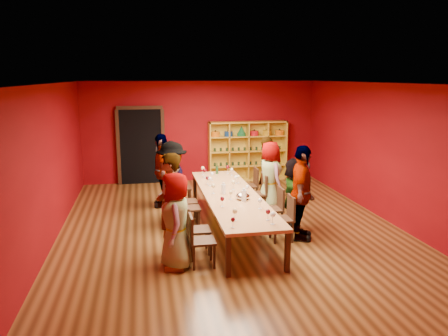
{
  "coord_description": "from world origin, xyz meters",
  "views": [
    {
      "loc": [
        -1.76,
        -8.51,
        3.14
      ],
      "look_at": [
        -0.0,
        0.76,
        1.15
      ],
      "focal_mm": 35.0,
      "sensor_mm": 36.0,
      "label": 1
    }
  ],
  "objects_px": {
    "chair_person_right_4": "(252,183)",
    "shelving_unit": "(247,148)",
    "spittoon_bowl": "(243,196)",
    "tasting_table": "(231,197)",
    "person_right_2": "(294,193)",
    "person_right_4": "(267,170)",
    "person_left_0": "(176,221)",
    "person_left_3": "(172,182)",
    "person_right_1": "(301,193)",
    "wine_bottle": "(217,170)",
    "chair_person_left_4": "(179,186)",
    "chair_person_right_2": "(275,206)",
    "chair_person_right_3": "(260,191)",
    "person_right_3": "(270,177)",
    "chair_person_left_2": "(186,206)",
    "person_left_1": "(169,205)",
    "person_left_2": "(172,194)",
    "chair_person_left_3": "(184,199)",
    "chair_person_right_1": "(285,216)",
    "person_left_4": "(162,170)",
    "chair_person_left_0": "(198,238)",
    "chair_person_left_1": "(194,227)"
  },
  "relations": [
    {
      "from": "chair_person_left_2",
      "to": "person_right_3",
      "type": "relative_size",
      "value": 0.54
    },
    {
      "from": "person_left_0",
      "to": "person_left_4",
      "type": "relative_size",
      "value": 0.9
    },
    {
      "from": "chair_person_left_4",
      "to": "wine_bottle",
      "type": "relative_size",
      "value": 3.23
    },
    {
      "from": "person_left_0",
      "to": "person_left_3",
      "type": "height_order",
      "value": "person_left_3"
    },
    {
      "from": "chair_person_left_2",
      "to": "person_right_1",
      "type": "distance_m",
      "value": 2.4
    },
    {
      "from": "chair_person_right_4",
      "to": "shelving_unit",
      "type": "bearing_deg",
      "value": 78.9
    },
    {
      "from": "person_left_0",
      "to": "wine_bottle",
      "type": "relative_size",
      "value": 5.89
    },
    {
      "from": "person_left_2",
      "to": "person_right_1",
      "type": "relative_size",
      "value": 0.8
    },
    {
      "from": "shelving_unit",
      "to": "spittoon_bowl",
      "type": "relative_size",
      "value": 8.72
    },
    {
      "from": "chair_person_right_2",
      "to": "chair_person_right_4",
      "type": "distance_m",
      "value": 2.0
    },
    {
      "from": "chair_person_right_2",
      "to": "spittoon_bowl",
      "type": "bearing_deg",
      "value": -162.12
    },
    {
      "from": "chair_person_left_2",
      "to": "person_left_1",
      "type": "bearing_deg",
      "value": -107.91
    },
    {
      "from": "chair_person_right_1",
      "to": "person_right_3",
      "type": "xyz_separation_m",
      "value": [
        0.24,
        1.87,
        0.33
      ]
    },
    {
      "from": "chair_person_left_2",
      "to": "person_right_4",
      "type": "height_order",
      "value": "person_right_4"
    },
    {
      "from": "chair_person_right_1",
      "to": "person_right_2",
      "type": "distance_m",
      "value": 0.8
    },
    {
      "from": "person_left_3",
      "to": "person_left_1",
      "type": "bearing_deg",
      "value": -13.95
    },
    {
      "from": "chair_person_left_0",
      "to": "wine_bottle",
      "type": "bearing_deg",
      "value": 75.22
    },
    {
      "from": "chair_person_left_3",
      "to": "chair_person_left_4",
      "type": "distance_m",
      "value": 1.22
    },
    {
      "from": "chair_person_left_0",
      "to": "wine_bottle",
      "type": "relative_size",
      "value": 3.23
    },
    {
      "from": "chair_person_left_3",
      "to": "chair_person_right_1",
      "type": "xyz_separation_m",
      "value": [
        1.82,
        -1.53,
        0.0
      ]
    },
    {
      "from": "chair_person_right_3",
      "to": "person_right_3",
      "type": "xyz_separation_m",
      "value": [
        0.24,
        -0.0,
        0.33
      ]
    },
    {
      "from": "shelving_unit",
      "to": "wine_bottle",
      "type": "height_order",
      "value": "shelving_unit"
    },
    {
      "from": "chair_person_right_1",
      "to": "person_right_1",
      "type": "distance_m",
      "value": 0.53
    },
    {
      "from": "person_left_2",
      "to": "chair_person_right_4",
      "type": "xyz_separation_m",
      "value": [
        2.11,
        1.61,
        -0.25
      ]
    },
    {
      "from": "chair_person_left_0",
      "to": "chair_person_left_1",
      "type": "distance_m",
      "value": 0.55
    },
    {
      "from": "chair_person_left_3",
      "to": "person_right_2",
      "type": "height_order",
      "value": "person_right_2"
    },
    {
      "from": "spittoon_bowl",
      "to": "tasting_table",
      "type": "bearing_deg",
      "value": 110.47
    },
    {
      "from": "chair_person_left_0",
      "to": "person_right_1",
      "type": "bearing_deg",
      "value": 21.81
    },
    {
      "from": "shelving_unit",
      "to": "chair_person_right_4",
      "type": "xyz_separation_m",
      "value": [
        -0.49,
        -2.48,
        -0.49
      ]
    },
    {
      "from": "chair_person_left_4",
      "to": "wine_bottle",
      "type": "height_order",
      "value": "wine_bottle"
    },
    {
      "from": "person_left_1",
      "to": "chair_person_right_4",
      "type": "bearing_deg",
      "value": 157.17
    },
    {
      "from": "person_left_2",
      "to": "person_right_1",
      "type": "bearing_deg",
      "value": 56.11
    },
    {
      "from": "person_right_2",
      "to": "spittoon_bowl",
      "type": "distance_m",
      "value": 1.18
    },
    {
      "from": "tasting_table",
      "to": "chair_person_right_3",
      "type": "relative_size",
      "value": 5.06
    },
    {
      "from": "person_right_1",
      "to": "chair_person_right_4",
      "type": "distance_m",
      "value": 2.7
    },
    {
      "from": "person_right_1",
      "to": "person_left_4",
      "type": "bearing_deg",
      "value": 64.62
    },
    {
      "from": "person_right_2",
      "to": "person_right_4",
      "type": "height_order",
      "value": "person_right_4"
    },
    {
      "from": "person_right_1",
      "to": "chair_person_left_2",
      "type": "bearing_deg",
      "value": 86.07
    },
    {
      "from": "wine_bottle",
      "to": "chair_person_left_1",
      "type": "bearing_deg",
      "value": -107.28
    },
    {
      "from": "chair_person_right_4",
      "to": "spittoon_bowl",
      "type": "relative_size",
      "value": 3.23
    },
    {
      "from": "person_left_4",
      "to": "chair_person_right_1",
      "type": "height_order",
      "value": "person_left_4"
    },
    {
      "from": "person_left_0",
      "to": "spittoon_bowl",
      "type": "relative_size",
      "value": 5.9
    },
    {
      "from": "person_left_3",
      "to": "chair_person_right_2",
      "type": "height_order",
      "value": "person_left_3"
    },
    {
      "from": "person_left_2",
      "to": "chair_person_right_3",
      "type": "bearing_deg",
      "value": 100.93
    },
    {
      "from": "chair_person_left_4",
      "to": "chair_person_right_2",
      "type": "relative_size",
      "value": 1.0
    },
    {
      "from": "person_right_2",
      "to": "person_right_3",
      "type": "distance_m",
      "value": 1.24
    },
    {
      "from": "person_right_2",
      "to": "person_right_4",
      "type": "relative_size",
      "value": 0.9
    },
    {
      "from": "chair_person_left_3",
      "to": "person_left_4",
      "type": "height_order",
      "value": "person_left_4"
    },
    {
      "from": "chair_person_right_3",
      "to": "person_right_3",
      "type": "bearing_deg",
      "value": -0.0
    },
    {
      "from": "person_right_2",
      "to": "person_right_3",
      "type": "relative_size",
      "value": 0.9
    }
  ]
}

